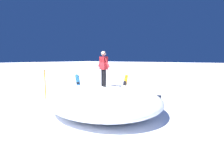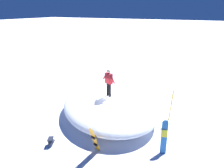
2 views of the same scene
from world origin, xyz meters
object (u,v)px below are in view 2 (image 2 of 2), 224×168
snowboard_primary_upright (164,136)px  snowboarder_standing (109,81)px  trail_marker_pole (171,105)px  snowboard_secondary_upright (94,140)px  backpack_near (51,141)px

snowboard_primary_upright → snowboarder_standing: bearing=65.9°
snowboarder_standing → trail_marker_pole: size_ratio=0.86×
snowboard_primary_upright → snowboard_secondary_upright: 3.23m
snowboard_primary_upright → backpack_near: (-2.07, 5.08, -0.62)m
backpack_near → trail_marker_pole: size_ratio=0.28×
snowboard_primary_upright → snowboard_secondary_upright: size_ratio=1.00×
snowboard_secondary_upright → snowboarder_standing: bearing=15.2°
snowboarder_standing → backpack_near: snowboarder_standing is taller
snowboarder_standing → backpack_near: bearing=159.5°
snowboard_primary_upright → trail_marker_pole: 2.62m
snowboarder_standing → snowboard_primary_upright: (-1.65, -3.70, -1.48)m
snowboard_primary_upright → snowboard_secondary_upright: bearing=119.3°
backpack_near → trail_marker_pole: trail_marker_pole is taller
snowboard_secondary_upright → trail_marker_pole: trail_marker_pole is taller
snowboard_secondary_upright → trail_marker_pole: size_ratio=0.79×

